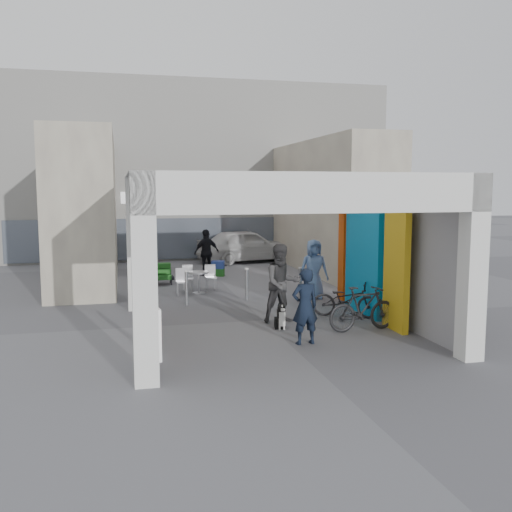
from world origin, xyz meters
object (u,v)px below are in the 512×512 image
object	(u,v)px
man_crates	(207,252)
produce_stand	(158,276)
cafe_set	(194,283)
border_collie	(281,318)
man_elderly	(314,269)
man_with_dog	(305,306)
man_back_turned	(282,283)
white_van	(246,245)
bicycle_rear	(363,308)
bicycle_front	(346,300)

from	to	relation	value
man_crates	produce_stand	bearing A→B (deg)	20.20
cafe_set	border_collie	xyz separation A→B (m)	(1.33, -5.13, -0.04)
man_elderly	produce_stand	bearing A→B (deg)	141.57
man_with_dog	cafe_set	bearing A→B (deg)	-84.30
man_with_dog	man_back_turned	xyz separation A→B (m)	(0.08, 2.00, 0.15)
man_crates	white_van	size ratio (longest dim) A/B	0.40
man_elderly	man_with_dog	bearing A→B (deg)	-110.42
bicycle_rear	border_collie	bearing A→B (deg)	64.25
cafe_set	bicycle_rear	world-z (taller)	bicycle_rear
bicycle_front	man_elderly	bearing A→B (deg)	28.16
bicycle_front	man_crates	bearing A→B (deg)	45.73
man_back_turned	white_van	xyz separation A→B (m)	(1.58, 11.21, -0.22)
border_collie	man_crates	distance (m)	8.44
border_collie	white_van	distance (m)	11.98
white_van	border_collie	bearing A→B (deg)	159.39
produce_stand	man_with_dog	distance (m)	8.54
man_back_turned	man_elderly	world-z (taller)	man_back_turned
border_collie	bicycle_rear	size ratio (longest dim) A/B	0.37
cafe_set	white_van	distance (m)	7.41
border_collie	bicycle_rear	xyz separation A→B (m)	(1.77, -0.61, 0.27)
border_collie	man_back_turned	world-z (taller)	man_back_turned
man_elderly	man_back_turned	bearing A→B (deg)	-122.32
man_crates	white_van	world-z (taller)	man_crates
produce_stand	bicycle_rear	size ratio (longest dim) A/B	0.62
bicycle_front	white_van	distance (m)	11.10
bicycle_rear	bicycle_front	bearing A→B (deg)	-13.04
man_elderly	bicycle_front	size ratio (longest dim) A/B	1.03
produce_stand	man_back_turned	world-z (taller)	man_back_turned
produce_stand	man_back_turned	xyz separation A→B (m)	(2.57, -6.15, 0.67)
produce_stand	man_crates	size ratio (longest dim) A/B	0.62
produce_stand	bicycle_front	size ratio (longest dim) A/B	0.63
man_back_turned	bicycle_front	xyz separation A→B (m)	(1.71, 0.11, -0.50)
cafe_set	man_elderly	bearing A→B (deg)	-29.74
man_with_dog	white_van	size ratio (longest dim) A/B	0.37
border_collie	bicycle_front	size ratio (longest dim) A/B	0.37
white_van	man_crates	bearing A→B (deg)	134.83
man_with_dog	man_crates	bearing A→B (deg)	-93.59
man_elderly	bicycle_front	xyz separation A→B (m)	(-0.02, -2.52, -0.42)
man_with_dog	bicycle_front	distance (m)	2.79
cafe_set	man_with_dog	bearing A→B (deg)	-77.29
produce_stand	bicycle_front	bearing A→B (deg)	-56.38
bicycle_rear	man_elderly	bearing A→B (deg)	-9.12
produce_stand	bicycle_rear	bearing A→B (deg)	-62.52
man_crates	bicycle_front	world-z (taller)	man_crates
man_elderly	white_van	xyz separation A→B (m)	(-0.14, 8.58, -0.14)
border_collie	man_elderly	world-z (taller)	man_elderly
cafe_set	white_van	xyz separation A→B (m)	(3.13, 6.71, 0.44)
produce_stand	border_collie	distance (m)	7.18
produce_stand	man_with_dog	world-z (taller)	man_with_dog
cafe_set	bicycle_rear	distance (m)	6.53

